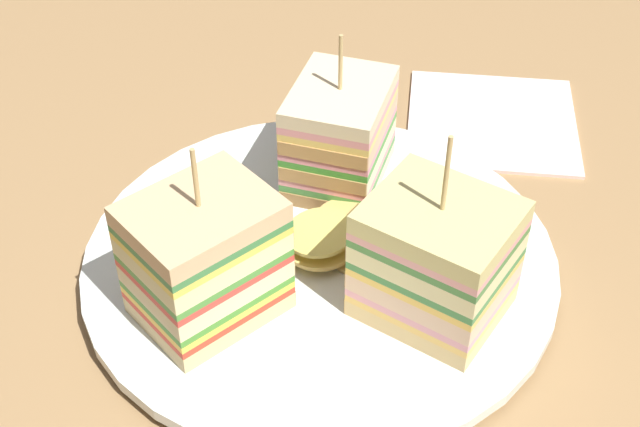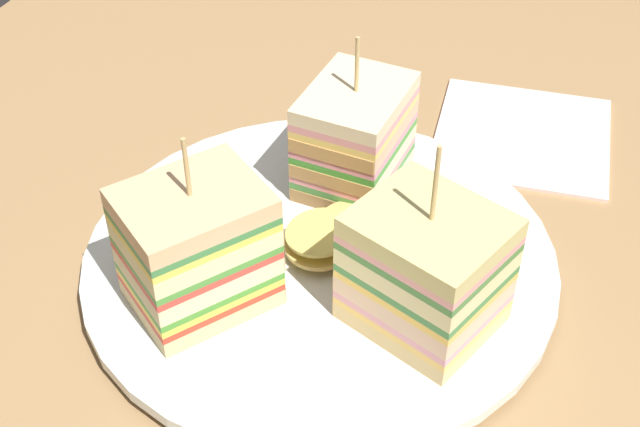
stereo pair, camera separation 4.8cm
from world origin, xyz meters
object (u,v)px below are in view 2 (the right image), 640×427
Objects in this scene: sandwich_wedge_0 at (425,270)px; napkin at (523,134)px; sandwich_wedge_1 at (354,137)px; chip_pile at (337,240)px; plate at (320,261)px; sandwich_wedge_2 at (198,248)px.

napkin is (19.51, -1.53, -4.43)cm from sandwich_wedge_0.
sandwich_wedge_1 is 1.22× the size of chip_pile.
plate is at bearing 154.60° from napkin.
napkin is at bearing -23.81° from chip_pile.
sandwich_wedge_0 is 1.36× the size of chip_pile.
sandwich_wedge_0 reaches higher than plate.
sandwich_wedge_2 is (-12.34, 4.01, 0.34)cm from sandwich_wedge_1.
sandwich_wedge_2 is (-5.34, 4.56, 4.04)cm from plate.
sandwich_wedge_0 is 11.85cm from sandwich_wedge_1.
sandwich_wedge_1 is (7.00, 0.55, 3.71)cm from plate.
sandwich_wedge_0 reaches higher than sandwich_wedge_2.
sandwich_wedge_1 is 0.95× the size of sandwich_wedge_2.
plate is at bearing 7.99° from sandwich_wedge_1.
sandwich_wedge_1 is 0.86× the size of napkin.
napkin is at bearing -74.24° from sandwich_wedge_0.
chip_pile is (5.86, -5.37, -2.64)cm from sandwich_wedge_2.
sandwich_wedge_0 is at bearing 40.40° from sandwich_wedge_1.
sandwich_wedge_0 is 6.95cm from chip_pile.
napkin is at bearing -25.40° from plate.
chip_pile is (-6.47, -1.36, -2.30)cm from sandwich_wedge_1.
napkin is (17.04, -8.09, -0.54)cm from plate.
plate is 18.87cm from napkin.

